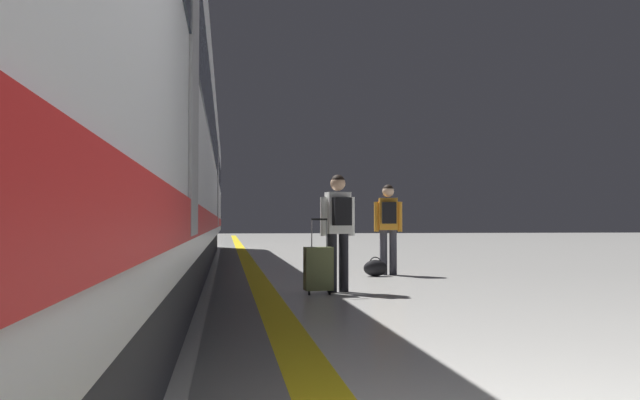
% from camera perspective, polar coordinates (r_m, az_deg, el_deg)
% --- Properties ---
extents(safety_line_strip, '(0.36, 80.00, 0.01)m').
position_cam_1_polar(safety_line_strip, '(11.51, -5.46, -6.86)').
color(safety_line_strip, yellow).
rests_on(safety_line_strip, ground).
extents(tactile_edge_band, '(0.72, 80.00, 0.01)m').
position_cam_1_polar(tactile_edge_band, '(11.49, -7.38, -6.86)').
color(tactile_edge_band, slate).
rests_on(tactile_edge_band, ground).
extents(high_speed_train, '(2.94, 36.16, 4.97)m').
position_cam_1_polar(high_speed_train, '(10.14, -17.67, 6.74)').
color(high_speed_train, '#38383D').
rests_on(high_speed_train, ground).
extents(passenger_near, '(0.51, 0.37, 1.67)m').
position_cam_1_polar(passenger_near, '(9.30, 1.60, -1.94)').
color(passenger_near, black).
rests_on(passenger_near, ground).
extents(suitcase_near, '(0.40, 0.26, 1.04)m').
position_cam_1_polar(suitcase_near, '(9.01, -0.15, -5.98)').
color(suitcase_near, '#596038').
rests_on(suitcase_near, ground).
extents(passenger_mid, '(0.53, 0.36, 1.71)m').
position_cam_1_polar(passenger_mid, '(12.45, 5.96, -1.84)').
color(passenger_mid, '#383842').
rests_on(passenger_mid, ground).
extents(duffel_bag_mid, '(0.44, 0.26, 0.36)m').
position_cam_1_polar(duffel_bag_mid, '(12.13, 4.84, -5.91)').
color(duffel_bag_mid, black).
rests_on(duffel_bag_mid, ground).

